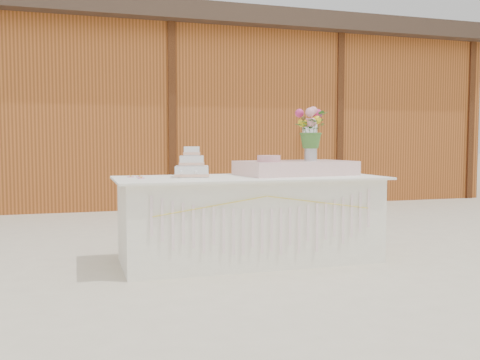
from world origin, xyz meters
name	(u,v)px	position (x,y,z in m)	size (l,w,h in m)	color
ground	(250,261)	(0.00, 0.00, 0.00)	(80.00, 80.00, 0.00)	beige
barn	(154,112)	(-0.01, 5.99, 1.68)	(12.60, 4.60, 3.30)	#A95723
cake_table	(250,219)	(0.00, 0.00, 0.39)	(2.40, 1.00, 0.77)	white
wedding_cake	(192,167)	(-0.51, 0.11, 0.86)	(0.36, 0.36, 0.27)	white
pink_cake_stand	(269,165)	(0.16, -0.05, 0.88)	(0.27, 0.27, 0.19)	white
satin_runner	(295,168)	(0.49, 0.12, 0.84)	(1.06, 0.61, 0.13)	#F9C9C8
flower_vase	(311,152)	(0.67, 0.16, 0.99)	(0.12, 0.12, 0.17)	silver
bouquet	(311,125)	(0.67, 0.16, 1.25)	(0.32, 0.28, 0.36)	#3D702D
loose_flowers	(138,177)	(-0.99, 0.10, 0.78)	(0.13, 0.31, 0.02)	pink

